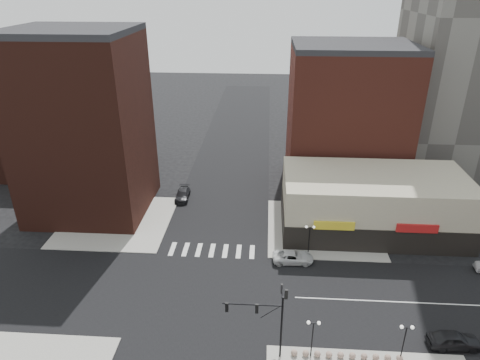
{
  "coord_description": "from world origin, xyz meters",
  "views": [
    {
      "loc": [
        6.42,
        -36.78,
        31.38
      ],
      "look_at": [
        3.6,
        6.21,
        11.0
      ],
      "focal_mm": 32.0,
      "sensor_mm": 36.0,
      "label": 1
    }
  ],
  "objects_px": {
    "dark_sedan_north": "(183,195)",
    "traffic_signal": "(271,312)",
    "street_lamp_se_b": "(405,334)",
    "street_lamp_ne": "(310,233)",
    "dark_sedan_east": "(454,340)",
    "white_suv": "(293,257)",
    "street_lamp_se_a": "(313,330)"
  },
  "relations": [
    {
      "from": "traffic_signal",
      "to": "dark_sedan_north",
      "type": "xyz_separation_m",
      "value": [
        -13.68,
        29.81,
        -4.25
      ]
    },
    {
      "from": "street_lamp_se_a",
      "to": "dark_sedan_east",
      "type": "bearing_deg",
      "value": 9.06
    },
    {
      "from": "white_suv",
      "to": "dark_sedan_north",
      "type": "relative_size",
      "value": 1.0
    },
    {
      "from": "street_lamp_ne",
      "to": "street_lamp_se_b",
      "type": "bearing_deg",
      "value": -66.37
    },
    {
      "from": "dark_sedan_east",
      "to": "dark_sedan_north",
      "type": "bearing_deg",
      "value": 45.3
    },
    {
      "from": "dark_sedan_north",
      "to": "traffic_signal",
      "type": "bearing_deg",
      "value": -67.3
    },
    {
      "from": "traffic_signal",
      "to": "street_lamp_se_b",
      "type": "height_order",
      "value": "traffic_signal"
    },
    {
      "from": "street_lamp_se_a",
      "to": "white_suv",
      "type": "distance_m",
      "value": 14.76
    },
    {
      "from": "street_lamp_se_a",
      "to": "dark_sedan_east",
      "type": "height_order",
      "value": "street_lamp_se_a"
    },
    {
      "from": "street_lamp_se_b",
      "to": "street_lamp_se_a",
      "type": "bearing_deg",
      "value": 180.0
    },
    {
      "from": "street_lamp_se_a",
      "to": "dark_sedan_north",
      "type": "relative_size",
      "value": 0.84
    },
    {
      "from": "traffic_signal",
      "to": "street_lamp_ne",
      "type": "bearing_deg",
      "value": 73.25
    },
    {
      "from": "street_lamp_ne",
      "to": "dark_sedan_north",
      "type": "relative_size",
      "value": 0.84
    },
    {
      "from": "dark_sedan_east",
      "to": "dark_sedan_north",
      "type": "relative_size",
      "value": 0.97
    },
    {
      "from": "white_suv",
      "to": "street_lamp_ne",
      "type": "bearing_deg",
      "value": -55.0
    },
    {
      "from": "dark_sedan_east",
      "to": "dark_sedan_north",
      "type": "height_order",
      "value": "dark_sedan_east"
    },
    {
      "from": "street_lamp_ne",
      "to": "dark_sedan_east",
      "type": "relative_size",
      "value": 0.87
    },
    {
      "from": "white_suv",
      "to": "dark_sedan_north",
      "type": "distance_m",
      "value": 22.62
    },
    {
      "from": "dark_sedan_north",
      "to": "street_lamp_se_b",
      "type": "bearing_deg",
      "value": -51.63
    },
    {
      "from": "street_lamp_se_a",
      "to": "white_suv",
      "type": "xyz_separation_m",
      "value": [
        -0.96,
        14.5,
        -2.6
      ]
    },
    {
      "from": "street_lamp_ne",
      "to": "dark_sedan_east",
      "type": "height_order",
      "value": "street_lamp_ne"
    },
    {
      "from": "street_lamp_se_b",
      "to": "street_lamp_ne",
      "type": "xyz_separation_m",
      "value": [
        -7.0,
        16.0,
        0.0
      ]
    },
    {
      "from": "street_lamp_se_b",
      "to": "white_suv",
      "type": "height_order",
      "value": "street_lamp_se_b"
    },
    {
      "from": "traffic_signal",
      "to": "dark_sedan_north",
      "type": "bearing_deg",
      "value": 114.65
    },
    {
      "from": "street_lamp_se_a",
      "to": "street_lamp_ne",
      "type": "xyz_separation_m",
      "value": [
        1.0,
        16.0,
        0.0
      ]
    },
    {
      "from": "traffic_signal",
      "to": "dark_sedan_east",
      "type": "relative_size",
      "value": 1.62
    },
    {
      "from": "street_lamp_ne",
      "to": "dark_sedan_north",
      "type": "bearing_deg",
      "value": 142.84
    },
    {
      "from": "street_lamp_se_b",
      "to": "street_lamp_ne",
      "type": "distance_m",
      "value": 17.46
    },
    {
      "from": "white_suv",
      "to": "dark_sedan_north",
      "type": "bearing_deg",
      "value": 44.4
    },
    {
      "from": "street_lamp_se_b",
      "to": "street_lamp_ne",
      "type": "relative_size",
      "value": 1.0
    },
    {
      "from": "street_lamp_se_a",
      "to": "white_suv",
      "type": "relative_size",
      "value": 0.84
    },
    {
      "from": "street_lamp_se_a",
      "to": "street_lamp_ne",
      "type": "bearing_deg",
      "value": 86.42
    }
  ]
}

